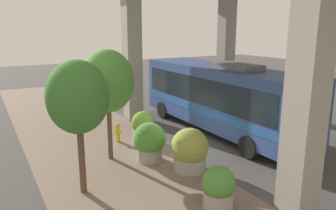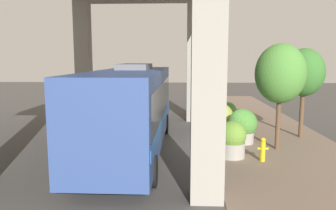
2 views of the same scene
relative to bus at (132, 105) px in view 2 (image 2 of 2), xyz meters
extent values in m
plane|color=#474442|center=(-3.31, -1.31, -2.00)|extent=(80.00, 80.00, 0.00)
cube|color=#7A6656|center=(-6.31, -1.31, -1.99)|extent=(6.00, 40.00, 0.02)
cube|color=#9E998E|center=(-2.81, -7.24, 1.96)|extent=(0.90, 0.90, 7.92)
cube|color=#9E998E|center=(-2.81, 4.62, 1.96)|extent=(0.90, 0.90, 7.92)
cube|color=#9E998E|center=(4.19, -7.24, 1.96)|extent=(0.90, 0.90, 7.92)
cube|color=#334C8C|center=(0.00, 0.01, -0.05)|extent=(2.61, 10.87, 3.00)
cube|color=#19232D|center=(0.00, 0.01, 0.31)|extent=(2.65, 10.00, 1.32)
cube|color=#2659A5|center=(0.00, 0.01, -0.65)|extent=(2.65, 10.33, 0.36)
cube|color=slate|center=(0.00, -1.08, 1.57)|extent=(1.30, 2.72, 0.24)
cylinder|color=black|center=(-1.22, 3.81, -1.50)|extent=(0.28, 1.00, 1.00)
cylinder|color=black|center=(1.22, 3.81, -1.50)|extent=(0.28, 1.00, 1.00)
cylinder|color=black|center=(-1.22, -3.53, -1.50)|extent=(0.28, 1.00, 1.00)
cylinder|color=black|center=(1.22, -3.53, -1.50)|extent=(0.28, 1.00, 1.00)
cylinder|color=gold|center=(-5.20, 1.12, -1.60)|extent=(0.20, 0.20, 0.79)
sphere|color=gold|center=(-5.20, 1.12, -1.15)|extent=(0.19, 0.19, 0.19)
cylinder|color=gold|center=(-5.35, 1.12, -1.48)|extent=(0.12, 0.09, 0.09)
cylinder|color=gold|center=(-5.05, 1.12, -1.48)|extent=(0.12, 0.09, 0.09)
cylinder|color=#9E998E|center=(-4.02, -3.27, -1.72)|extent=(1.25, 1.25, 0.56)
sphere|color=olive|center=(-4.02, -3.27, -1.04)|extent=(1.44, 1.44, 1.44)
sphere|color=#993F8C|center=(-3.86, -3.39, -1.26)|extent=(0.44, 0.44, 0.44)
cylinder|color=#9E998E|center=(-4.81, -6.00, -1.71)|extent=(0.92, 0.92, 0.58)
sphere|color=#4C8C38|center=(-4.81, -6.00, -1.14)|extent=(1.02, 1.02, 1.02)
sphere|color=orange|center=(-4.70, -6.10, -1.29)|extent=(0.32, 0.32, 0.32)
cylinder|color=#9E998E|center=(-4.92, -1.67, -1.71)|extent=(1.04, 1.04, 0.58)
sphere|color=#4C8C38|center=(-4.92, -1.67, -1.05)|extent=(1.34, 1.34, 1.34)
sphere|color=orange|center=(-4.79, -1.77, -1.27)|extent=(0.36, 0.36, 0.36)
cylinder|color=#9E998E|center=(-4.10, 0.63, -1.69)|extent=(1.03, 1.03, 0.62)
sphere|color=olive|center=(-4.10, 0.63, -1.07)|extent=(1.11, 1.11, 1.11)
sphere|color=#BF334C|center=(-3.97, 0.53, -1.24)|extent=(0.36, 0.36, 0.36)
cylinder|color=brown|center=(-8.05, -2.96, -0.66)|extent=(0.21, 0.21, 2.67)
ellipsoid|color=#38722D|center=(-8.05, -2.96, 1.26)|extent=(1.96, 1.96, 2.35)
cylinder|color=brown|center=(-6.24, -0.67, -0.67)|extent=(0.20, 0.20, 2.66)
ellipsoid|color=#4C8C38|center=(-6.24, -0.67, 1.30)|extent=(2.11, 2.11, 2.53)
camera|label=1|loc=(-10.61, -13.00, 3.36)|focal=35.00mm
camera|label=2|loc=(-2.16, 13.40, 1.91)|focal=35.00mm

